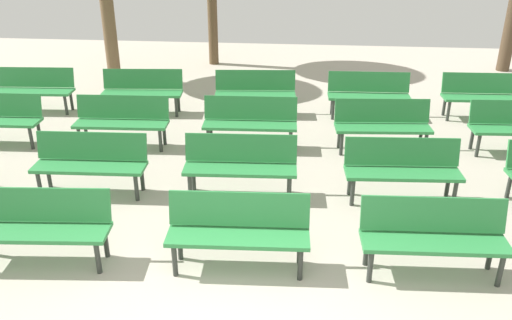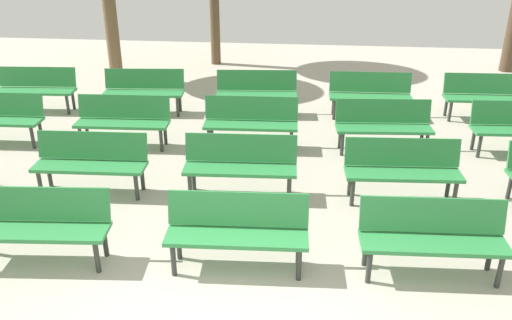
{
  "view_description": "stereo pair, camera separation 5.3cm",
  "coord_description": "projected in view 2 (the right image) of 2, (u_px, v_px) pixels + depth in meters",
  "views": [
    {
      "loc": [
        0.65,
        -3.53,
        3.73
      ],
      "look_at": [
        0.0,
        3.3,
        0.55
      ],
      "focal_mm": 37.58,
      "sensor_mm": 36.0,
      "label": 1
    },
    {
      "loc": [
        0.71,
        -3.53,
        3.73
      ],
      "look_at": [
        0.0,
        3.3,
        0.55
      ],
      "focal_mm": 37.58,
      "sensor_mm": 36.0,
      "label": 2
    }
  ],
  "objects": [
    {
      "name": "bench_r2_c3",
      "position": [
        383.0,
        123.0,
        9.03
      ],
      "size": [
        1.63,
        0.6,
        0.87
      ],
      "rotation": [
        0.0,
        0.0,
        0.07
      ],
      "color": "#2D8442",
      "rests_on": "ground_plane"
    },
    {
      "name": "bench_r3_c3",
      "position": [
        370.0,
        92.0,
        10.57
      ],
      "size": [
        1.61,
        0.52,
        0.87
      ],
      "rotation": [
        0.0,
        0.0,
        0.03
      ],
      "color": "#2D8442",
      "rests_on": "ground_plane"
    },
    {
      "name": "bench_r1_c3",
      "position": [
        403.0,
        167.0,
        7.47
      ],
      "size": [
        1.62,
        0.57,
        0.87
      ],
      "rotation": [
        0.0,
        0.0,
        0.06
      ],
      "color": "#2D8442",
      "rests_on": "ground_plane"
    },
    {
      "name": "bench_r3_c1",
      "position": [
        144.0,
        89.0,
        10.79
      ],
      "size": [
        1.63,
        0.61,
        0.87
      ],
      "rotation": [
        0.0,
        0.0,
        0.08
      ],
      "color": "#2D8442",
      "rests_on": "ground_plane"
    },
    {
      "name": "bench_r3_c4",
      "position": [
        486.0,
        94.0,
        10.48
      ],
      "size": [
        1.62,
        0.54,
        0.87
      ],
      "rotation": [
        0.0,
        0.0,
        0.04
      ],
      "color": "#2D8442",
      "rests_on": "ground_plane"
    },
    {
      "name": "bench_r2_c2",
      "position": [
        251.0,
        120.0,
        9.17
      ],
      "size": [
        1.62,
        0.54,
        0.87
      ],
      "rotation": [
        0.0,
        0.0,
        0.04
      ],
      "color": "#2D8442",
      "rests_on": "ground_plane"
    },
    {
      "name": "bench_r3_c2",
      "position": [
        257.0,
        90.0,
        10.7
      ],
      "size": [
        1.63,
        0.61,
        0.87
      ],
      "rotation": [
        0.0,
        0.0,
        0.08
      ],
      "color": "#2D8442",
      "rests_on": "ground_plane"
    },
    {
      "name": "bench_r2_c1",
      "position": [
        123.0,
        118.0,
        9.24
      ],
      "size": [
        1.62,
        0.55,
        0.87
      ],
      "rotation": [
        0.0,
        0.0,
        0.04
      ],
      "color": "#2D8442",
      "rests_on": "ground_plane"
    },
    {
      "name": "bench_r1_c2",
      "position": [
        240.0,
        162.0,
        7.61
      ],
      "size": [
        1.62,
        0.55,
        0.87
      ],
      "rotation": [
        0.0,
        0.0,
        0.05
      ],
      "color": "#2D8442",
      "rests_on": "ground_plane"
    },
    {
      "name": "bench_r0_c1",
      "position": [
        39.0,
        222.0,
        6.14
      ],
      "size": [
        1.63,
        0.6,
        0.87
      ],
      "rotation": [
        0.0,
        0.0,
        0.07
      ],
      "color": "#2D8442",
      "rests_on": "ground_plane"
    },
    {
      "name": "bench_r0_c2",
      "position": [
        237.0,
        228.0,
        6.03
      ],
      "size": [
        1.62,
        0.55,
        0.87
      ],
      "rotation": [
        0.0,
        0.0,
        0.04
      ],
      "color": "#2D8442",
      "rests_on": "ground_plane"
    },
    {
      "name": "bench_r0_c3",
      "position": [
        433.0,
        234.0,
        5.91
      ],
      "size": [
        1.62,
        0.55,
        0.87
      ],
      "rotation": [
        0.0,
        0.0,
        0.04
      ],
      "color": "#2D8442",
      "rests_on": "ground_plane"
    },
    {
      "name": "bench_r1_c1",
      "position": [
        91.0,
        160.0,
        7.69
      ],
      "size": [
        1.62,
        0.54,
        0.87
      ],
      "rotation": [
        0.0,
        0.0,
        0.04
      ],
      "color": "#2D8442",
      "rests_on": "ground_plane"
    },
    {
      "name": "bench_r3_c0",
      "position": [
        36.0,
        87.0,
        10.92
      ],
      "size": [
        1.63,
        0.58,
        0.87
      ],
      "rotation": [
        0.0,
        0.0,
        0.06
      ],
      "color": "#2D8442",
      "rests_on": "ground_plane"
    }
  ]
}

